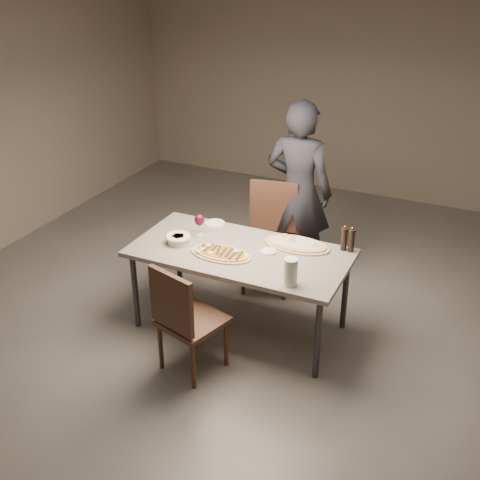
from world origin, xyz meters
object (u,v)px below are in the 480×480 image
at_px(dining_table, 240,257).
at_px(pepper_mill_left, 351,240).
at_px(carafe, 291,272).
at_px(bread_basket, 178,238).
at_px(zucchini_pizza, 221,253).
at_px(diner, 299,192).
at_px(chair_far, 271,230).
at_px(ham_pizza, 297,244).
at_px(chair_near, 184,316).

xyz_separation_m(dining_table, pepper_mill_left, (0.83, 0.38, 0.16)).
bearing_deg(carafe, dining_table, 149.74).
bearing_deg(carafe, bread_basket, 167.84).
xyz_separation_m(dining_table, zucchini_pizza, (-0.11, -0.13, 0.07)).
bearing_deg(diner, chair_far, 56.60).
bearing_deg(pepper_mill_left, bread_basket, -160.81).
height_order(ham_pizza, pepper_mill_left, pepper_mill_left).
xyz_separation_m(chair_near, diner, (0.23, 1.83, 0.37)).
xyz_separation_m(zucchini_pizza, chair_far, (0.05, 0.96, -0.20)).
bearing_deg(ham_pizza, zucchini_pizza, -120.40).
height_order(chair_near, diner, diner).
bearing_deg(diner, chair_near, 82.53).
distance_m(ham_pizza, chair_near, 1.17).
xyz_separation_m(ham_pizza, chair_near, (-0.52, -1.02, -0.24)).
xyz_separation_m(ham_pizza, bread_basket, (-0.93, -0.37, 0.03)).
relative_size(dining_table, ham_pizza, 3.17).
relative_size(carafe, chair_near, 0.23).
xyz_separation_m(carafe, chair_near, (-0.69, -0.41, -0.33)).
bearing_deg(dining_table, ham_pizza, 35.26).
bearing_deg(ham_pizza, bread_basket, -137.55).
distance_m(ham_pizza, bread_basket, 1.00).
xyz_separation_m(bread_basket, diner, (0.64, 1.18, 0.10)).
xyz_separation_m(pepper_mill_left, diner, (-0.72, 0.71, 0.04)).
relative_size(bread_basket, chair_near, 0.23).
distance_m(bread_basket, carafe, 1.13).
bearing_deg(ham_pizza, pepper_mill_left, 33.42).
xyz_separation_m(dining_table, chair_far, (-0.06, 0.82, -0.12)).
xyz_separation_m(ham_pizza, carafe, (0.17, -0.61, 0.09)).
bearing_deg(zucchini_pizza, ham_pizza, 20.51).
height_order(zucchini_pizza, chair_far, chair_far).
height_order(bread_basket, pepper_mill_left, pepper_mill_left).
relative_size(dining_table, zucchini_pizza, 3.42).
height_order(bread_basket, carafe, carafe).
distance_m(bread_basket, chair_far, 1.06).
xyz_separation_m(chair_far, diner, (0.17, 0.26, 0.32)).
bearing_deg(bread_basket, carafe, -12.16).
height_order(dining_table, zucchini_pizza, zucchini_pizza).
distance_m(zucchini_pizza, carafe, 0.71).
relative_size(zucchini_pizza, ham_pizza, 0.93).
bearing_deg(carafe, zucchini_pizza, 163.80).
distance_m(pepper_mill_left, chair_near, 1.51).
bearing_deg(dining_table, diner, 84.14).
distance_m(dining_table, zucchini_pizza, 0.19).
relative_size(ham_pizza, chair_near, 0.61).
relative_size(ham_pizza, bread_basket, 2.65).
relative_size(ham_pizza, pepper_mill_left, 2.56).
height_order(ham_pizza, bread_basket, bread_basket).
distance_m(carafe, chair_near, 0.87).
xyz_separation_m(carafe, chair_far, (-0.63, 1.15, -0.29)).
height_order(zucchini_pizza, bread_basket, bread_basket).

